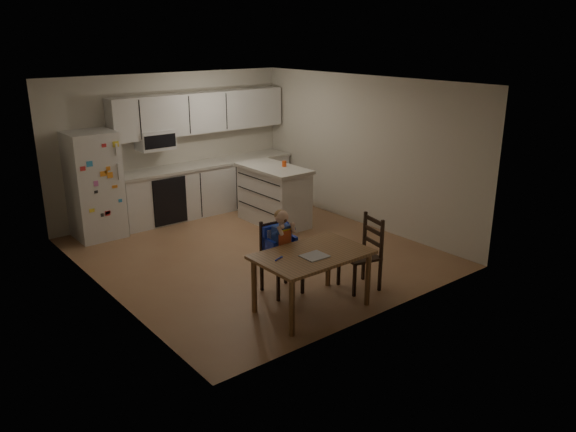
# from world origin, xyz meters

# --- Properties ---
(room) EXTENTS (4.52, 5.01, 2.51)m
(room) POSITION_xyz_m (0.00, 0.48, 1.25)
(room) COLOR #996847
(room) RESTS_ON ground
(refrigerator) EXTENTS (0.72, 0.70, 1.70)m
(refrigerator) POSITION_xyz_m (-1.55, 2.15, 0.85)
(refrigerator) COLOR silver
(refrigerator) RESTS_ON ground
(kitchen_run) EXTENTS (3.37, 0.62, 2.15)m
(kitchen_run) POSITION_xyz_m (0.50, 2.24, 0.88)
(kitchen_run) COLOR silver
(kitchen_run) RESTS_ON ground
(kitchen_island) EXTENTS (0.71, 1.35, 1.00)m
(kitchen_island) POSITION_xyz_m (1.06, 0.91, 0.50)
(kitchen_island) COLOR silver
(kitchen_island) RESTS_ON ground
(red_cup) EXTENTS (0.08, 0.08, 0.09)m
(red_cup) POSITION_xyz_m (1.21, 0.81, 1.04)
(red_cup) COLOR #E24B11
(red_cup) RESTS_ON kitchen_island
(dining_table) EXTENTS (1.32, 0.85, 0.71)m
(dining_table) POSITION_xyz_m (-0.51, -1.90, 0.61)
(dining_table) COLOR brown
(dining_table) RESTS_ON ground
(napkin) EXTENTS (0.28, 0.24, 0.01)m
(napkin) POSITION_xyz_m (-0.56, -1.99, 0.71)
(napkin) COLOR #B8B8BD
(napkin) RESTS_ON dining_table
(toddler_spoon) EXTENTS (0.12, 0.06, 0.02)m
(toddler_spoon) POSITION_xyz_m (-0.93, -1.80, 0.72)
(toddler_spoon) COLOR #1D36CD
(toddler_spoon) RESTS_ON dining_table
(chair_booster) EXTENTS (0.43, 0.43, 1.09)m
(chair_booster) POSITION_xyz_m (-0.51, -1.28, 0.66)
(chair_booster) COLOR black
(chair_booster) RESTS_ON ground
(chair_side) EXTENTS (0.50, 0.50, 0.95)m
(chair_side) POSITION_xyz_m (0.43, -1.87, 0.54)
(chair_side) COLOR black
(chair_side) RESTS_ON ground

